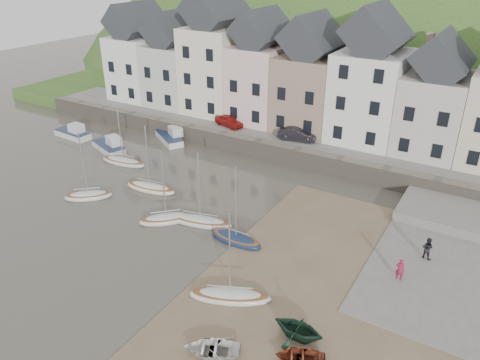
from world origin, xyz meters
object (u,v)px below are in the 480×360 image
Objects in this scene: sailboat_0 at (123,161)px; rowboat_green at (298,328)px; car_right at (297,134)px; person_dark at (427,248)px; rowboat_white at (212,348)px; rowboat_red at (300,356)px; person_red at (400,270)px; car_left at (229,121)px.

sailboat_0 is 2.22× the size of rowboat_green.
car_right is at bearing 38.94° from sailboat_0.
rowboat_green is 1.76× the size of person_dark.
person_dark is at bearing 158.65° from rowboat_green.
rowboat_white is at bearing -175.29° from car_right.
car_right reaches higher than person_dark.
rowboat_red is 0.66× the size of car_right.
car_right reaches higher than rowboat_red.
rowboat_green is 12.19m from person_dark.
rowboat_green reaches higher than rowboat_red.
person_red is at bearing 121.38° from rowboat_white.
rowboat_green is 1.84× the size of person_red.
person_dark is at bearing -104.92° from person_red.
rowboat_green is at bearing -26.55° from sailboat_0.
sailboat_0 is 12.64m from car_left.
rowboat_white is (21.45, -15.75, 0.11)m from sailboat_0.
car_right is at bearing -25.46° from person_dark.
person_red is (28.39, -4.46, 0.63)m from sailboat_0.
person_dark is 26.91m from car_left.
sailboat_0 reaches higher than person_red.
rowboat_green is 8.71m from person_red.
rowboat_red is 13.25m from person_dark.
sailboat_0 is 29.13m from rowboat_red.
sailboat_0 is at bearing -153.32° from rowboat_white.
sailboat_0 is at bearing 170.31° from car_left.
person_dark is 0.44× the size of car_left.
person_dark reaches higher than rowboat_red.
sailboat_0 reaches higher than car_right.
car_right is (-7.59, 26.95, 1.88)m from rowboat_white.
person_dark is (1.01, 3.35, 0.04)m from person_red.
sailboat_0 reaches higher than rowboat_green.
person_red reaches higher than rowboat_red.
sailboat_0 reaches higher than person_dark.
car_right is at bearing -178.81° from rowboat_red.
rowboat_red is at bearing -28.30° from sailboat_0.
rowboat_white is 1.06× the size of rowboat_green.
rowboat_red is 32.17m from car_left.
rowboat_red is (0.74, -1.36, -0.48)m from rowboat_green.
sailboat_0 is 17.93m from car_right.
sailboat_0 reaches higher than rowboat_red.
sailboat_0 is 4.09× the size of person_red.
car_left is (-19.41, 23.65, 1.42)m from rowboat_green.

